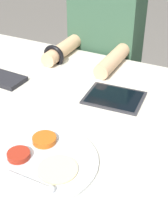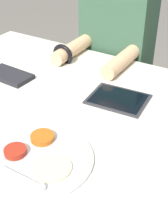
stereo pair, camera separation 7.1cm
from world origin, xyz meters
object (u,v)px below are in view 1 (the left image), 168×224
thali_tray (43,160)px  red_notebook (2,79)px  tablet_device (114,98)px  person_diner (104,71)px

thali_tray → red_notebook: 0.57m
red_notebook → tablet_device: 0.51m
red_notebook → thali_tray: bearing=-38.6°
tablet_device → person_diner: size_ratio=0.20×
person_diner → thali_tray: bearing=-78.1°
red_notebook → person_diner: size_ratio=0.18×
tablet_device → red_notebook: bearing=-171.0°
thali_tray → person_diner: person_diner is taller
thali_tray → tablet_device: thali_tray is taller
tablet_device → person_diner: (-0.25, 0.49, -0.16)m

